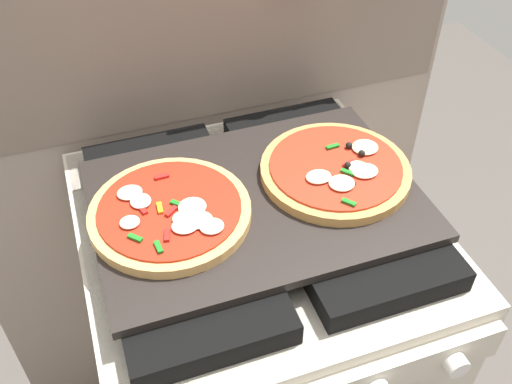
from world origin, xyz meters
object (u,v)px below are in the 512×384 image
object	(u,v)px
stove	(256,352)
pizza_right	(336,170)
baking_tray	(256,200)
pizza_left	(170,210)

from	to	relation	value
stove	pizza_right	distance (m)	0.50
stove	baking_tray	size ratio (longest dim) A/B	1.67
stove	pizza_left	bearing A→B (deg)	178.40
pizza_right	pizza_left	bearing A→B (deg)	-179.20
baking_tray	stove	bearing A→B (deg)	-90.00
stove	pizza_left	xyz separation A→B (m)	(-0.15, 0.00, 0.48)
pizza_left	baking_tray	bearing A→B (deg)	-0.96
baking_tray	pizza_left	size ratio (longest dim) A/B	2.08
stove	pizza_left	size ratio (longest dim) A/B	3.46
stove	pizza_right	size ratio (longest dim) A/B	3.46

